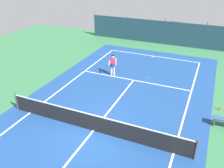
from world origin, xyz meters
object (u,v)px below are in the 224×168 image
Objects in this scene: parked_car at (174,31)px; tennis_net at (93,123)px; tennis_player at (113,64)px; tennis_ball_near_player at (149,77)px; water_bottle at (220,108)px; tennis_ball_midcourt at (128,85)px.

tennis_net is at bearing -85.19° from parked_car.
tennis_player is at bearing 105.01° from tennis_net.
water_bottle is (5.02, -2.59, 0.09)m from tennis_ball_near_player.
tennis_player is 12.20m from parked_car.
tennis_net is 7.35m from tennis_ball_near_player.
parked_car is at bearing 88.15° from tennis_net.
tennis_ball_midcourt is (-1.03, -1.76, 0.00)m from tennis_ball_near_player.
tennis_ball_near_player is at bearing 59.67° from tennis_ball_midcourt.
tennis_ball_near_player is (0.90, 7.27, -0.48)m from tennis_net.
water_bottle is at bearing -7.79° from tennis_ball_midcourt.
water_bottle is at bearing 156.88° from tennis_player.
water_bottle is at bearing -27.30° from tennis_ball_near_player.
tennis_player is at bearing -164.93° from tennis_ball_near_player.
tennis_player reaches higher than tennis_ball_near_player.
parked_car is (2.36, 11.97, -0.12)m from tennis_player.
tennis_player is 24.85× the size of tennis_ball_near_player.
tennis_ball_near_player is (2.66, 0.72, -0.93)m from tennis_player.
tennis_ball_midcourt is 6.11m from water_bottle.
tennis_ball_near_player is at bearing 82.95° from tennis_net.
parked_car is (0.73, 13.02, 0.81)m from tennis_ball_midcourt.
tennis_net reaches higher than tennis_ball_midcourt.
tennis_net is 5.53m from tennis_ball_midcourt.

